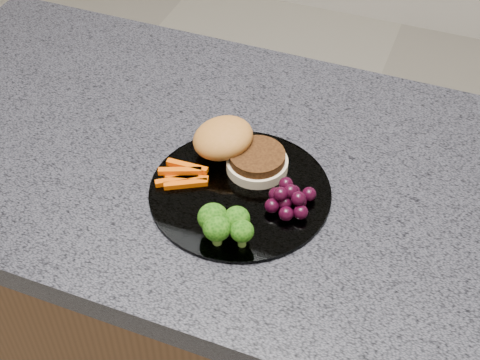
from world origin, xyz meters
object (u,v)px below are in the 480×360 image
(plate, at_px, (240,191))
(burger, at_px, (235,148))
(grape_bunch, at_px, (290,199))
(island_cabinet, at_px, (237,334))

(plate, distance_m, burger, 0.07)
(grape_bunch, bearing_deg, island_cabinet, 148.26)
(island_cabinet, distance_m, plate, 0.48)
(plate, height_order, burger, burger)
(island_cabinet, xyz_separation_m, burger, (-0.00, -0.00, 0.50))
(burger, height_order, grape_bunch, burger)
(island_cabinet, height_order, burger, burger)
(plate, height_order, grape_bunch, grape_bunch)
(plate, relative_size, grape_bunch, 3.85)
(island_cabinet, height_order, grape_bunch, grape_bunch)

